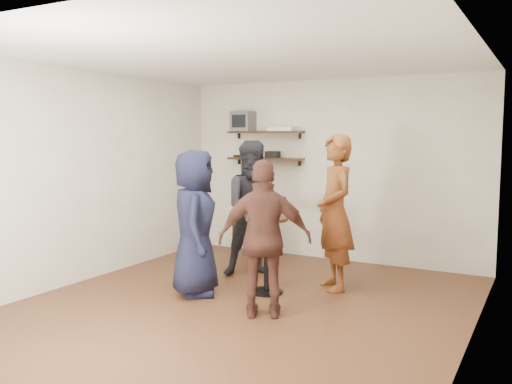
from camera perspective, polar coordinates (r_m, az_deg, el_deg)
room at (r=5.65m, az=-1.27°, el=0.87°), size 4.58×5.08×2.68m
shelf_upper at (r=8.19m, az=0.98°, el=6.31°), size 1.20×0.25×0.04m
shelf_lower at (r=8.20m, az=0.98°, el=3.52°), size 1.20×0.25×0.04m
crt_monitor at (r=8.37m, az=-1.31°, el=7.45°), size 0.32×0.30×0.30m
dvd_deck at (r=8.06m, az=2.78°, el=6.65°), size 0.40×0.24×0.06m
radio at (r=8.14m, az=1.75°, el=3.97°), size 0.22×0.10×0.10m
power_strip at (r=8.45m, az=-1.45°, el=3.81°), size 0.30×0.05×0.03m
side_table at (r=8.20m, az=-0.44°, el=-3.09°), size 0.60×0.60×0.61m
vase_lilies at (r=8.15m, az=-0.45°, el=-0.30°), size 0.19×0.19×0.95m
drinks_table at (r=6.19m, az=1.14°, el=-5.55°), size 0.48×0.48×0.88m
wine_glass_fl at (r=6.11m, az=0.41°, el=-1.53°), size 0.06×0.06×0.18m
wine_glass_fr at (r=6.06m, az=1.54°, el=-1.46°), size 0.07×0.07×0.21m
wine_glass_bl at (r=6.18m, az=1.07°, el=-1.25°), size 0.07×0.07×0.21m
wine_glass_br at (r=6.13m, az=1.51°, el=-1.49°), size 0.06×0.06×0.19m
person_plaid at (r=6.37m, az=8.31°, el=-2.17°), size 0.76×0.78×1.81m
person_dark at (r=6.93m, az=-0.08°, el=-1.76°), size 1.07×1.04×1.74m
person_navy at (r=6.14m, az=-6.47°, el=-3.25°), size 0.87×0.96×1.65m
person_brown at (r=5.35m, az=0.94°, el=-4.98°), size 0.99×0.75×1.57m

